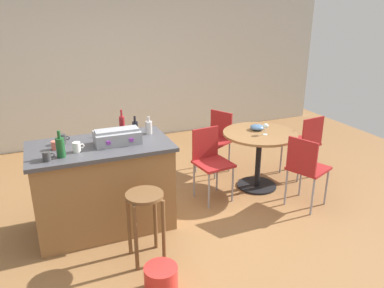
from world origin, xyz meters
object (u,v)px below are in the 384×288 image
(dining_table, at_px, (259,146))
(bottle_1, at_px, (122,125))
(folding_chair_left, at_px, (305,141))
(cup_3, at_px, (77,147))
(wooden_stool, at_px, (145,212))
(cup_1, at_px, (47,156))
(wine_glass, at_px, (266,126))
(plastic_bucket, at_px, (161,280))
(folding_chair_far, at_px, (306,166))
(cup_0, at_px, (63,139))
(toolbox, at_px, (117,137))
(serving_bowl, at_px, (257,127))
(bottle_2, at_px, (149,127))
(folding_chair_right, at_px, (216,137))
(kitchen_island, at_px, (103,186))
(bottle_0, at_px, (60,147))
(folding_chair_near, at_px, (210,158))
(bottle_3, at_px, (135,128))
(cup_2, at_px, (56,145))

(dining_table, relative_size, bottle_1, 3.45)
(folding_chair_left, distance_m, cup_3, 3.04)
(wooden_stool, bearing_deg, cup_1, 148.04)
(wine_glass, bearing_deg, cup_1, -172.20)
(dining_table, xyz_separation_m, cup_3, (-2.25, -0.32, 0.41))
(wine_glass, relative_size, plastic_bucket, 0.51)
(folding_chair_far, xyz_separation_m, cup_0, (-2.56, 0.64, 0.47))
(wooden_stool, height_order, toolbox, toolbox)
(wooden_stool, distance_m, wine_glass, 1.99)
(serving_bowl, bearing_deg, bottle_2, -174.18)
(folding_chair_far, distance_m, bottle_2, 1.85)
(cup_0, height_order, cup_3, cup_0)
(folding_chair_right, relative_size, cup_3, 7.78)
(folding_chair_right, relative_size, bottle_1, 3.17)
(kitchen_island, bearing_deg, cup_1, -153.67)
(folding_chair_right, bearing_deg, bottle_1, -156.57)
(kitchen_island, bearing_deg, bottle_0, -152.13)
(folding_chair_near, xyz_separation_m, folding_chair_left, (1.44, 0.06, 0.01))
(folding_chair_near, height_order, cup_3, cup_3)
(wooden_stool, bearing_deg, wine_glass, 24.78)
(toolbox, height_order, cup_3, toolbox)
(plastic_bucket, bearing_deg, kitchen_island, 100.86)
(toolbox, xyz_separation_m, bottle_3, (0.23, 0.15, 0.01))
(dining_table, height_order, wine_glass, wine_glass)
(toolbox, height_order, bottle_2, bottle_2)
(cup_2, bearing_deg, bottle_1, 17.54)
(cup_1, height_order, plastic_bucket, cup_1)
(bottle_0, bearing_deg, folding_chair_far, -5.98)
(dining_table, distance_m, serving_bowl, 0.24)
(plastic_bucket, bearing_deg, cup_3, 113.02)
(toolbox, distance_m, cup_3, 0.42)
(cup_0, bearing_deg, cup_1, -112.19)
(dining_table, bearing_deg, folding_chair_far, -72.54)
(wooden_stool, bearing_deg, cup_3, 128.68)
(cup_3, height_order, plastic_bucket, cup_3)
(folding_chair_near, height_order, cup_1, cup_1)
(bottle_2, height_order, cup_1, bottle_2)
(toolbox, distance_m, plastic_bucket, 1.48)
(dining_table, bearing_deg, folding_chair_near, -178.11)
(wooden_stool, xyz_separation_m, cup_3, (-0.48, 0.60, 0.49))
(kitchen_island, bearing_deg, plastic_bucket, -79.14)
(folding_chair_far, xyz_separation_m, bottle_2, (-1.67, 0.62, 0.49))
(wine_glass, bearing_deg, kitchen_island, -177.28)
(bottle_1, bearing_deg, cup_3, -144.40)
(cup_0, relative_size, cup_3, 0.99)
(folding_chair_near, bearing_deg, cup_2, -175.32)
(bottle_1, xyz_separation_m, cup_1, (-0.80, -0.50, -0.06))
(wooden_stool, bearing_deg, cup_2, 131.55)
(bottle_3, bearing_deg, cup_1, -157.56)
(bottle_3, relative_size, serving_bowl, 1.23)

